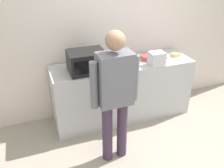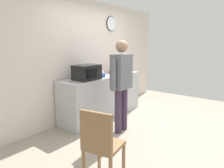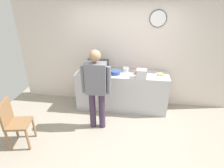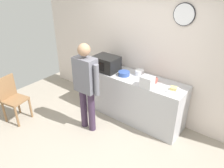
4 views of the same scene
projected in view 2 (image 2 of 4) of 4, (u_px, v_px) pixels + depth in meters
ground_plane at (150, 128)px, 4.13m from camera, size 6.00×6.00×0.00m
back_wall at (91, 59)px, 4.84m from camera, size 5.40×0.13×2.60m
kitchen_counter at (103, 96)px, 4.76m from camera, size 2.17×0.62×0.94m
microwave at (87, 72)px, 4.14m from camera, size 0.50×0.39×0.30m
sandwich_plate at (126, 71)px, 5.31m from camera, size 0.28×0.28×0.06m
salad_bowl at (113, 72)px, 4.99m from camera, size 0.21×0.21×0.07m
cereal_bowl at (100, 75)px, 4.50m from camera, size 0.22×0.22×0.08m
mixing_bowl at (100, 73)px, 4.80m from camera, size 0.17×0.17×0.10m
toaster at (122, 70)px, 4.86m from camera, size 0.22×0.18×0.20m
fork_utensil at (62, 80)px, 4.06m from camera, size 0.07×0.17×0.01m
spoon_utensil at (110, 75)px, 4.71m from camera, size 0.10×0.16×0.01m
person_standing at (121, 80)px, 3.81m from camera, size 0.59×0.25×1.72m
wooden_chair at (101, 144)px, 2.39m from camera, size 0.47×0.47×0.94m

